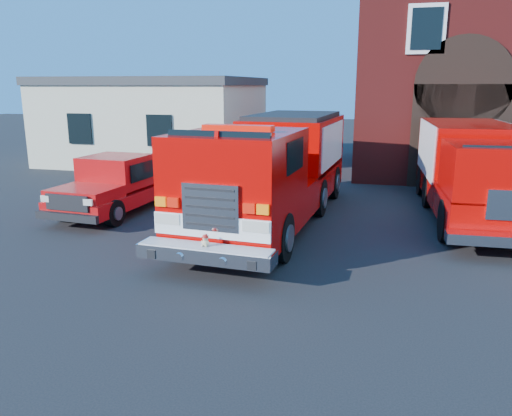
% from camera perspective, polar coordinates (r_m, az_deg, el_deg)
% --- Properties ---
extents(ground, '(100.00, 100.00, 0.00)m').
position_cam_1_polar(ground, '(12.57, 1.34, -4.49)').
color(ground, black).
rests_on(ground, ground).
extents(parking_stripe_mid, '(0.12, 3.00, 0.01)m').
position_cam_1_polar(parking_stripe_mid, '(16.59, 27.18, -1.49)').
color(parking_stripe_mid, yellow).
rests_on(parking_stripe_mid, ground).
extents(parking_stripe_far, '(0.12, 3.00, 0.01)m').
position_cam_1_polar(parking_stripe_far, '(19.44, 25.30, 0.78)').
color(parking_stripe_far, yellow).
rests_on(parking_stripe_far, ground).
extents(side_building, '(10.20, 8.20, 4.35)m').
position_cam_1_polar(side_building, '(27.30, -11.27, 9.91)').
color(side_building, beige).
rests_on(side_building, ground).
extents(fire_engine, '(3.44, 10.13, 3.07)m').
position_cam_1_polar(fire_engine, '(14.63, 2.06, 4.54)').
color(fire_engine, black).
rests_on(fire_engine, ground).
extents(pickup_truck, '(2.38, 5.65, 1.81)m').
position_cam_1_polar(pickup_truck, '(16.68, -15.08, 2.66)').
color(pickup_truck, black).
rests_on(pickup_truck, ground).
extents(secondary_truck, '(2.93, 8.60, 2.76)m').
position_cam_1_polar(secondary_truck, '(16.59, 23.64, 4.20)').
color(secondary_truck, black).
rests_on(secondary_truck, ground).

